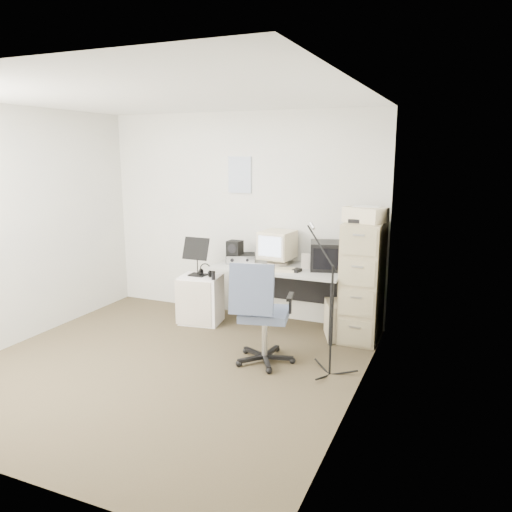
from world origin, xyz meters
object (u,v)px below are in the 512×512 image
at_px(filing_cabinet, 363,281).
at_px(side_cart, 201,299).
at_px(office_chair, 265,312).
at_px(desk, 279,298).

bearing_deg(filing_cabinet, side_cart, -173.09).
bearing_deg(office_chair, filing_cabinet, 41.05).
distance_m(filing_cabinet, office_chair, 1.25).
height_order(filing_cabinet, office_chair, filing_cabinet).
distance_m(filing_cabinet, side_cart, 1.92).
relative_size(filing_cabinet, side_cart, 2.24).
bearing_deg(office_chair, side_cart, 133.27).
xyz_separation_m(desk, office_chair, (0.21, -0.97, 0.15)).
distance_m(desk, office_chair, 1.00).
distance_m(filing_cabinet, desk, 0.99).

